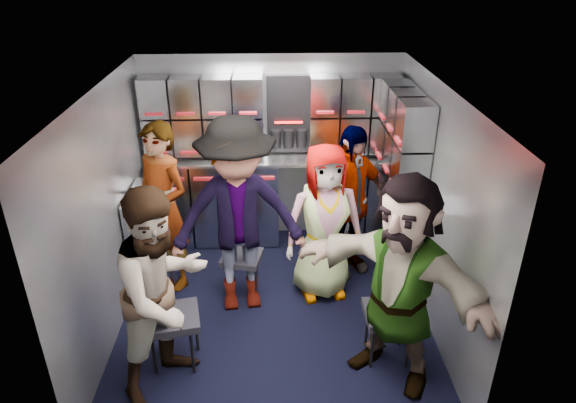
{
  "coord_description": "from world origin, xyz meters",
  "views": [
    {
      "loc": [
        -0.01,
        -3.89,
        3.12
      ],
      "look_at": [
        0.14,
        0.35,
        0.97
      ],
      "focal_mm": 32.0,
      "sensor_mm": 36.0,
      "label": 1
    }
  ],
  "objects_px": {
    "attendant_arc_e": "(400,283)",
    "attendant_arc_d": "(348,202)",
    "jump_seat_center": "(321,249)",
    "jump_seat_near_left": "(173,321)",
    "jump_seat_near_right": "(389,316)",
    "jump_seat_mid_left": "(242,259)",
    "attendant_arc_b": "(238,218)",
    "attendant_standing": "(163,208)",
    "attendant_arc_c": "(324,223)",
    "jump_seat_mid_right": "(344,232)",
    "attendant_arc_a": "(163,293)"
  },
  "relations": [
    {
      "from": "attendant_arc_e",
      "to": "attendant_arc_d",
      "type": "bearing_deg",
      "value": 137.06
    },
    {
      "from": "jump_seat_center",
      "to": "attendant_arc_d",
      "type": "xyz_separation_m",
      "value": [
        0.28,
        0.19,
        0.42
      ]
    },
    {
      "from": "jump_seat_near_left",
      "to": "attendant_arc_e",
      "type": "xyz_separation_m",
      "value": [
        1.74,
        -0.17,
        0.44
      ]
    },
    {
      "from": "jump_seat_near_left",
      "to": "jump_seat_near_right",
      "type": "bearing_deg",
      "value": 0.38
    },
    {
      "from": "jump_seat_mid_left",
      "to": "jump_seat_center",
      "type": "distance_m",
      "value": 0.8
    },
    {
      "from": "jump_seat_center",
      "to": "attendant_arc_b",
      "type": "relative_size",
      "value": 0.24
    },
    {
      "from": "jump_seat_near_left",
      "to": "attendant_arc_d",
      "type": "distance_m",
      "value": 2.07
    },
    {
      "from": "jump_seat_center",
      "to": "attendant_arc_d",
      "type": "relative_size",
      "value": 0.28
    },
    {
      "from": "attendant_standing",
      "to": "attendant_arc_c",
      "type": "height_order",
      "value": "attendant_standing"
    },
    {
      "from": "attendant_arc_d",
      "to": "jump_seat_mid_right",
      "type": "bearing_deg",
      "value": 58.93
    },
    {
      "from": "jump_seat_near_right",
      "to": "attendant_arc_c",
      "type": "xyz_separation_m",
      "value": [
        -0.45,
        0.92,
        0.36
      ]
    },
    {
      "from": "attendant_arc_b",
      "to": "attendant_arc_c",
      "type": "relative_size",
      "value": 1.21
    },
    {
      "from": "jump_seat_near_left",
      "to": "attendant_arc_e",
      "type": "relative_size",
      "value": 0.28
    },
    {
      "from": "attendant_standing",
      "to": "attendant_arc_e",
      "type": "xyz_separation_m",
      "value": [
        1.98,
        -1.31,
        0.02
      ]
    },
    {
      "from": "jump_seat_near_right",
      "to": "attendant_arc_a",
      "type": "bearing_deg",
      "value": -173.71
    },
    {
      "from": "jump_seat_center",
      "to": "attendant_standing",
      "type": "xyz_separation_m",
      "value": [
        -1.52,
        0.03,
        0.47
      ]
    },
    {
      "from": "jump_seat_mid_left",
      "to": "attendant_standing",
      "type": "height_order",
      "value": "attendant_standing"
    },
    {
      "from": "jump_seat_near_left",
      "to": "jump_seat_mid_left",
      "type": "height_order",
      "value": "jump_seat_near_left"
    },
    {
      "from": "jump_seat_near_left",
      "to": "attendant_arc_c",
      "type": "bearing_deg",
      "value": 35.97
    },
    {
      "from": "jump_seat_mid_left",
      "to": "attendant_arc_c",
      "type": "height_order",
      "value": "attendant_arc_c"
    },
    {
      "from": "jump_seat_center",
      "to": "attendant_arc_b",
      "type": "distance_m",
      "value": 1.02
    },
    {
      "from": "jump_seat_near_left",
      "to": "jump_seat_mid_right",
      "type": "height_order",
      "value": "jump_seat_near_left"
    },
    {
      "from": "jump_seat_mid_left",
      "to": "jump_seat_center",
      "type": "height_order",
      "value": "jump_seat_mid_left"
    },
    {
      "from": "jump_seat_mid_right",
      "to": "attendant_standing",
      "type": "bearing_deg",
      "value": -169.34
    },
    {
      "from": "jump_seat_near_right",
      "to": "attendant_standing",
      "type": "height_order",
      "value": "attendant_standing"
    },
    {
      "from": "jump_seat_mid_left",
      "to": "jump_seat_near_right",
      "type": "height_order",
      "value": "jump_seat_near_right"
    },
    {
      "from": "jump_seat_near_right",
      "to": "attendant_arc_a",
      "type": "xyz_separation_m",
      "value": [
        -1.74,
        -0.19,
        0.42
      ]
    },
    {
      "from": "jump_seat_center",
      "to": "jump_seat_mid_right",
      "type": "distance_m",
      "value": 0.46
    },
    {
      "from": "attendant_arc_c",
      "to": "attendant_arc_a",
      "type": "bearing_deg",
      "value": -148.52
    },
    {
      "from": "jump_seat_near_right",
      "to": "attendant_standing",
      "type": "xyz_separation_m",
      "value": [
        -1.98,
        1.13,
        0.43
      ]
    },
    {
      "from": "jump_seat_center",
      "to": "attendant_standing",
      "type": "height_order",
      "value": "attendant_standing"
    },
    {
      "from": "attendant_arc_b",
      "to": "attendant_arc_d",
      "type": "relative_size",
      "value": 1.17
    },
    {
      "from": "jump_seat_mid_left",
      "to": "attendant_arc_e",
      "type": "distance_m",
      "value": 1.73
    },
    {
      "from": "jump_seat_mid_left",
      "to": "attendant_arc_d",
      "type": "relative_size",
      "value": 0.27
    },
    {
      "from": "jump_seat_mid_left",
      "to": "attendant_arc_d",
      "type": "distance_m",
      "value": 1.2
    },
    {
      "from": "jump_seat_near_right",
      "to": "attendant_standing",
      "type": "bearing_deg",
      "value": 150.23
    },
    {
      "from": "jump_seat_center",
      "to": "jump_seat_near_right",
      "type": "height_order",
      "value": "jump_seat_near_right"
    },
    {
      "from": "jump_seat_mid_right",
      "to": "attendant_arc_e",
      "type": "xyz_separation_m",
      "value": [
        0.18,
        -1.65,
        0.52
      ]
    },
    {
      "from": "jump_seat_center",
      "to": "jump_seat_mid_right",
      "type": "bearing_deg",
      "value": 53.0
    },
    {
      "from": "jump_seat_near_right",
      "to": "attendant_arc_a",
      "type": "height_order",
      "value": "attendant_arc_a"
    },
    {
      "from": "attendant_standing",
      "to": "attendant_arc_b",
      "type": "relative_size",
      "value": 0.91
    },
    {
      "from": "attendant_arc_b",
      "to": "attendant_arc_c",
      "type": "bearing_deg",
      "value": 5.14
    },
    {
      "from": "jump_seat_mid_left",
      "to": "attendant_arc_c",
      "type": "xyz_separation_m",
      "value": [
        0.78,
        -0.01,
        0.39
      ]
    },
    {
      "from": "jump_seat_near_left",
      "to": "attendant_arc_a",
      "type": "bearing_deg",
      "value": -90.0
    },
    {
      "from": "jump_seat_near_left",
      "to": "jump_seat_center",
      "type": "height_order",
      "value": "jump_seat_near_left"
    },
    {
      "from": "jump_seat_mid_right",
      "to": "attendant_arc_c",
      "type": "height_order",
      "value": "attendant_arc_c"
    },
    {
      "from": "jump_seat_near_left",
      "to": "jump_seat_mid_right",
      "type": "distance_m",
      "value": 2.15
    },
    {
      "from": "attendant_arc_e",
      "to": "jump_seat_mid_right",
      "type": "bearing_deg",
      "value": 136.32
    },
    {
      "from": "attendant_arc_c",
      "to": "attendant_arc_e",
      "type": "relative_size",
      "value": 0.89
    },
    {
      "from": "jump_seat_center",
      "to": "attendant_standing",
      "type": "distance_m",
      "value": 1.59
    }
  ]
}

